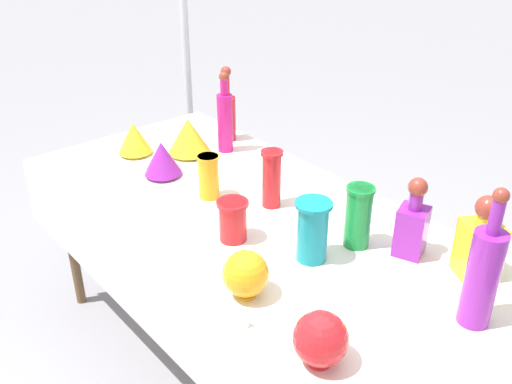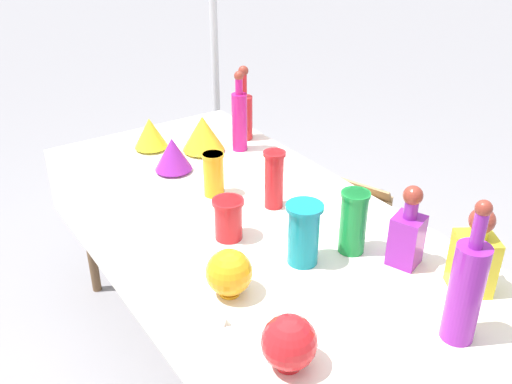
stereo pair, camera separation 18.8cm
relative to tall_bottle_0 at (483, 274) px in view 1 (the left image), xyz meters
name	(u,v)px [view 1 (the left image)]	position (x,y,z in m)	size (l,w,h in m)	color
ground_plane	(256,372)	(-0.80, -0.09, -0.92)	(40.00, 40.00, 0.00)	gray
display_table	(249,233)	(-0.80, -0.13, -0.21)	(2.02, 0.92, 0.76)	white
tall_bottle_0	(483,274)	(0.00, 0.00, 0.00)	(0.09, 0.09, 0.41)	purple
tall_bottle_1	(227,113)	(-1.42, 0.26, -0.03)	(0.08, 0.08, 0.34)	red
tall_bottle_2	(225,119)	(-1.33, 0.18, -0.01)	(0.07, 0.07, 0.36)	#C61972
square_decanter_0	(412,224)	(-0.31, 0.13, -0.05)	(0.11, 0.11, 0.27)	purple
square_decanter_1	(480,243)	(-0.11, 0.19, -0.04)	(0.15, 0.15, 0.27)	yellow
slender_vase_0	(209,175)	(-1.03, -0.13, -0.07)	(0.08, 0.08, 0.17)	orange
slender_vase_1	(312,229)	(-0.49, -0.12, -0.05)	(0.12, 0.12, 0.20)	teal
slender_vase_2	(233,219)	(-0.74, -0.24, -0.08)	(0.11, 0.11, 0.14)	red
slender_vase_3	(358,215)	(-0.45, 0.04, -0.04)	(0.09, 0.09, 0.21)	#198C38
slender_vase_4	(272,177)	(-0.83, 0.00, -0.04)	(0.08, 0.08, 0.22)	red
fluted_vase_0	(134,138)	(-1.55, -0.15, -0.08)	(0.15, 0.15, 0.14)	yellow
fluted_vase_1	(189,136)	(-1.40, 0.03, -0.07)	(0.18, 0.18, 0.16)	yellow
fluted_vase_2	(162,158)	(-1.29, -0.17, -0.08)	(0.15, 0.15, 0.15)	purple
round_bowl_0	(246,274)	(-0.48, -0.40, -0.08)	(0.13, 0.13, 0.14)	orange
round_bowl_1	(321,339)	(-0.16, -0.43, -0.08)	(0.14, 0.14, 0.15)	red
price_tag_left	(241,318)	(-0.40, -0.48, -0.14)	(0.06, 0.01, 0.03)	white
cardboard_box_behind_left	(324,221)	(-1.30, 0.83, -0.77)	(0.48, 0.51, 0.38)	tan
cardboard_box_behind_right	(372,258)	(-0.88, 0.74, -0.75)	(0.47, 0.32, 0.41)	tan
canopy_pole	(186,59)	(-2.15, 0.54, 0.02)	(0.18, 0.18, 2.38)	silver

